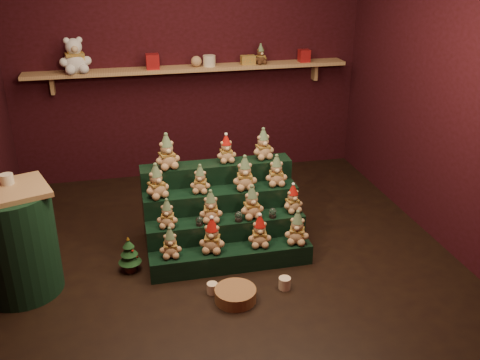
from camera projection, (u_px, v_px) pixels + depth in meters
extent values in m
plane|color=black|center=(225.00, 255.00, 4.82)|extent=(4.00, 4.00, 0.00)
cube|color=black|center=(188.00, 56.00, 6.09)|extent=(4.00, 0.10, 2.80)
cube|color=black|center=(311.00, 223.00, 2.43)|extent=(4.00, 0.10, 2.80)
cube|color=black|center=(452.00, 90.00, 4.68)|extent=(0.10, 4.00, 2.80)
cube|color=tan|center=(191.00, 68.00, 5.97)|extent=(3.60, 0.26, 0.04)
cube|color=tan|center=(52.00, 85.00, 5.77)|extent=(0.04, 0.12, 0.20)
cube|color=tan|center=(315.00, 71.00, 6.38)|extent=(0.04, 0.12, 0.20)
cube|color=black|center=(232.00, 258.00, 4.59)|extent=(1.40, 0.22, 0.18)
cube|color=black|center=(226.00, 237.00, 4.75)|extent=(1.40, 0.22, 0.36)
cube|color=black|center=(221.00, 217.00, 4.91)|extent=(1.40, 0.22, 0.54)
cube|color=black|center=(217.00, 198.00, 5.07)|extent=(1.40, 0.22, 0.72)
cylinder|color=black|center=(199.00, 224.00, 4.57)|extent=(0.06, 0.06, 0.02)
sphere|color=silver|center=(199.00, 220.00, 4.56)|extent=(0.06, 0.06, 0.06)
cylinder|color=black|center=(239.00, 220.00, 4.64)|extent=(0.06, 0.06, 0.03)
sphere|color=silver|center=(239.00, 215.00, 4.63)|extent=(0.07, 0.07, 0.07)
cylinder|color=black|center=(272.00, 216.00, 4.71)|extent=(0.06, 0.06, 0.03)
sphere|color=silver|center=(273.00, 212.00, 4.69)|extent=(0.07, 0.07, 0.07)
cube|color=tan|center=(6.00, 192.00, 3.98)|extent=(0.71, 0.65, 0.04)
cylinder|color=black|center=(16.00, 244.00, 4.16)|extent=(0.62, 0.62, 0.86)
cylinder|color=beige|center=(7.00, 179.00, 4.05)|extent=(0.10, 0.10, 0.08)
cylinder|color=#4A241A|center=(131.00, 268.00, 4.58)|extent=(0.10, 0.10, 0.05)
cone|color=#143717|center=(130.00, 257.00, 4.53)|extent=(0.20, 0.20, 0.10)
cone|color=#143717|center=(129.00, 250.00, 4.50)|extent=(0.15, 0.15, 0.09)
cone|color=#143717|center=(128.00, 243.00, 4.48)|extent=(0.10, 0.10, 0.07)
cone|color=gold|center=(128.00, 238.00, 4.46)|extent=(0.03, 0.03, 0.03)
cylinder|color=beige|center=(212.00, 288.00, 4.27)|extent=(0.09, 0.09, 0.09)
cylinder|color=beige|center=(285.00, 283.00, 4.33)|extent=(0.10, 0.10, 0.10)
cylinder|color=#94643C|center=(235.00, 295.00, 4.18)|extent=(0.41, 0.41, 0.10)
cube|color=#A5191A|center=(152.00, 61.00, 5.82)|extent=(0.14, 0.14, 0.16)
cylinder|color=beige|center=(209.00, 61.00, 5.96)|extent=(0.14, 0.14, 0.12)
cube|color=#A5191A|center=(304.00, 56.00, 6.18)|extent=(0.12, 0.12, 0.14)
sphere|color=tan|center=(196.00, 61.00, 5.93)|extent=(0.12, 0.12, 0.12)
cube|color=#CA6B1C|center=(248.00, 60.00, 6.06)|extent=(0.16, 0.10, 0.10)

